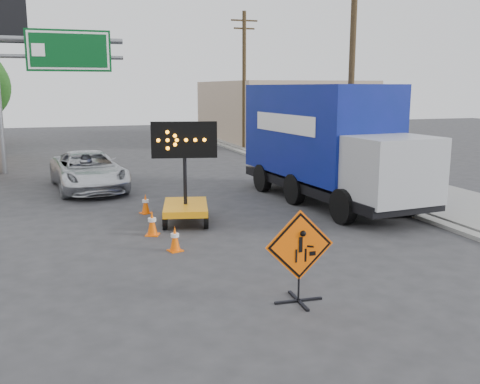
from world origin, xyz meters
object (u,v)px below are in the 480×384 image
construction_sign (299,254)px  pickup_truck (88,171)px  arrow_board (185,201)px  box_truck (327,150)px

construction_sign → pickup_truck: 13.90m
pickup_truck → arrow_board: bearing=-75.2°
construction_sign → arrow_board: size_ratio=0.59×
pickup_truck → box_truck: size_ratio=0.62×
pickup_truck → box_truck: (8.16, -5.18, 1.14)m
construction_sign → arrow_board: (-0.73, 6.83, -0.28)m
construction_sign → pickup_truck: (-3.31, 13.50, -0.20)m
arrow_board → box_truck: bearing=27.8°
arrow_board → box_truck: (5.58, 1.49, 1.23)m
pickup_truck → box_truck: bearing=-38.7°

